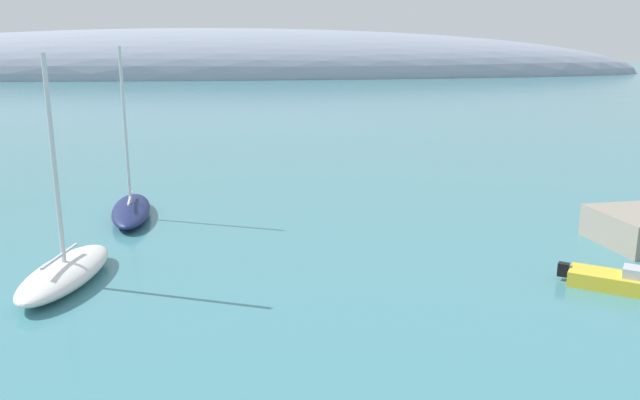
% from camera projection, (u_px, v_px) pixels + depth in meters
% --- Properties ---
extents(distant_ridge, '(259.69, 51.45, 26.60)m').
position_uv_depth(distant_ridge, '(215.00, 76.00, 185.38)').
color(distant_ridge, '#8E99AD').
rests_on(distant_ridge, ground).
extents(sailboat_white_mid_mooring, '(3.59, 7.17, 9.27)m').
position_uv_depth(sailboat_white_mid_mooring, '(65.00, 271.00, 26.15)').
color(sailboat_white_mid_mooring, white).
rests_on(sailboat_white_mid_mooring, water).
extents(sailboat_navy_outer_mooring, '(2.81, 7.50, 9.44)m').
position_uv_depth(sailboat_navy_outer_mooring, '(131.00, 209.00, 36.03)').
color(sailboat_navy_outer_mooring, navy).
rests_on(sailboat_navy_outer_mooring, water).
extents(motorboat_yellow_foreground, '(3.92, 3.34, 1.02)m').
position_uv_depth(motorboat_yellow_foreground, '(618.00, 281.00, 25.64)').
color(motorboat_yellow_foreground, yellow).
rests_on(motorboat_yellow_foreground, water).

